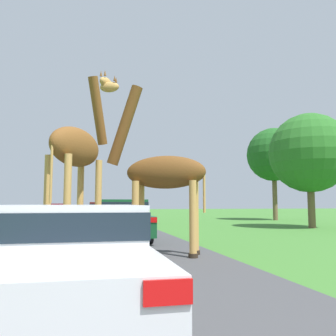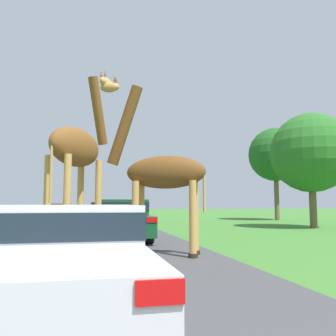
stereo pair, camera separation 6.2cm
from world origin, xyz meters
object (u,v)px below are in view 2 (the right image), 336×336
Objects in this scene: car_verge_right at (129,213)px; car_lead_maroon at (64,262)px; tree_right_cluster at (275,155)px; car_queue_left at (105,214)px; giraffe_near_road at (160,172)px; car_queue_right at (121,219)px; car_far_ahead at (59,212)px; tree_left_edge at (311,153)px; giraffe_companion at (78,154)px.

car_lead_maroon is at bearing -97.85° from car_verge_right.
car_queue_left is at bearing -160.36° from tree_right_cluster.
giraffe_near_road is 1.26× the size of car_lead_maroon.
car_verge_right is (1.88, 4.66, -0.10)m from car_queue_left.
car_queue_right is 0.94× the size of car_far_ahead.
car_queue_left reaches higher than car_verge_right.
car_far_ahead is at bearing 178.54° from tree_right_cluster.
car_queue_right is 0.64× the size of tree_left_edge.
giraffe_near_road is 12.06m from car_queue_left.
giraffe_companion is (-2.15, -0.36, 0.39)m from giraffe_near_road.
giraffe_companion is 15.16m from tree_left_edge.
giraffe_near_road is 5.84m from car_lead_maroon.
car_queue_left is at bearing -111.94° from car_verge_right.
car_far_ahead is 17.53m from tree_right_cluster.
car_lead_maroon is at bearing -124.13° from tree_right_cluster.
car_queue_right is 19.31m from tree_right_cluster.
tree_right_cluster reaches higher than car_lead_maroon.
car_far_ahead is at bearing 129.42° from giraffe_companion.
giraffe_near_road is at bearing -80.08° from car_queue_right.
giraffe_companion is at bearing -145.31° from tree_left_edge.
tree_left_edge reaches higher than car_far_ahead.
car_far_ahead is (-3.04, 5.38, -0.04)m from car_queue_left.
giraffe_companion is 12.49m from car_queue_left.
giraffe_near_road is at bearing -85.40° from car_queue_left.
giraffe_companion reaches higher than car_queue_right.
car_queue_right reaches higher than car_verge_right.
car_queue_right is 8.00m from car_queue_left.
giraffe_near_road is 1.21× the size of car_queue_right.
giraffe_companion is at bearing -100.25° from car_verge_right.
car_queue_left is 1.05× the size of car_far_ahead.
giraffe_near_road is 2.21m from giraffe_companion.
giraffe_near_road is at bearing 43.02° from giraffe_companion.
car_lead_maroon is 22.05m from car_verge_right.
tree_left_edge reaches higher than car_queue_right.
car_queue_right is (1.46, 4.30, -1.82)m from giraffe_companion.
tree_right_cluster is at bearing 82.32° from giraffe_companion.
giraffe_companion is 17.34m from car_verge_right.
car_queue_left is 0.71× the size of tree_left_edge.
giraffe_companion is at bearing -84.02° from car_far_ahead.
tree_left_edge is (12.40, 8.58, 1.58)m from giraffe_companion.
car_lead_maroon is 22.64m from car_far_ahead.
tree_right_cluster is (15.00, 22.13, 4.58)m from car_lead_maroon.
giraffe_companion is at bearing -95.51° from car_queue_left.
giraffe_companion reaches higher than car_queue_left.
car_lead_maroon is at bearing -179.11° from giraffe_near_road.
giraffe_near_road reaches higher than car_queue_left.
car_queue_left is (-0.96, 11.93, -1.45)m from giraffe_near_road.
tree_left_edge reaches higher than car_verge_right.
car_queue_right reaches higher than car_far_ahead.
giraffe_companion reaches higher than car_lead_maroon.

